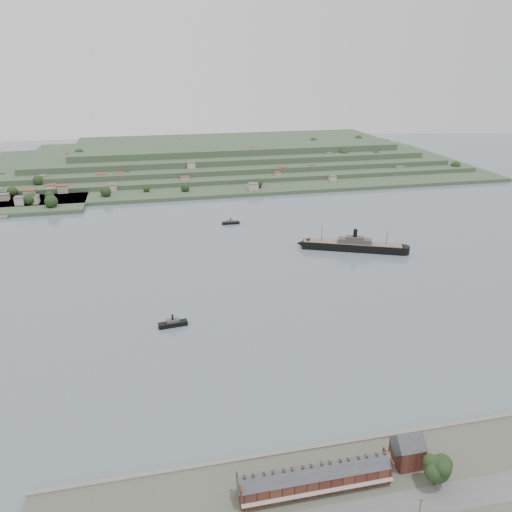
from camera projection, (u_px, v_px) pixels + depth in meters
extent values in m
plane|color=slate|center=(248.00, 290.00, 332.63)|extent=(1400.00, 1400.00, 0.00)
cube|color=gray|center=(323.00, 447.00, 197.17)|extent=(220.00, 2.00, 2.60)
cube|color=#4A1F1A|center=(315.00, 481.00, 176.40)|extent=(55.00, 8.00, 7.00)
cube|color=#37393F|center=(316.00, 473.00, 175.09)|extent=(55.60, 8.15, 8.15)
cube|color=#B7B0A2|center=(320.00, 492.00, 172.24)|extent=(55.00, 1.60, 0.25)
cube|color=#4A1F1A|center=(239.00, 484.00, 169.24)|extent=(0.50, 8.40, 3.00)
cube|color=#4A1F1A|center=(388.00, 458.00, 180.19)|extent=(0.50, 8.40, 3.00)
cube|color=#32231B|center=(255.00, 478.00, 169.81)|extent=(0.90, 1.40, 3.20)
cube|color=#32231B|center=(270.00, 476.00, 170.91)|extent=(0.90, 1.40, 3.20)
cube|color=#32231B|center=(308.00, 469.00, 173.64)|extent=(0.90, 1.40, 3.20)
cube|color=#32231B|center=(323.00, 466.00, 174.74)|extent=(0.90, 1.40, 3.20)
cube|color=#32231B|center=(360.00, 460.00, 177.48)|extent=(0.90, 1.40, 3.20)
cube|color=#32231B|center=(374.00, 458.00, 178.57)|extent=(0.90, 1.40, 3.20)
cube|color=#4A1F1A|center=(407.00, 453.00, 187.12)|extent=(10.00, 10.00, 9.00)
cube|color=#37393F|center=(408.00, 444.00, 185.43)|extent=(10.40, 10.18, 10.18)
cube|color=#354A31|center=(194.00, 172.00, 658.01)|extent=(760.00, 260.00, 4.00)
cube|color=#354A31|center=(206.00, 164.00, 682.96)|extent=(680.00, 220.00, 5.00)
cube|color=#354A31|center=(215.00, 158.00, 697.48)|extent=(600.00, 200.00, 6.00)
cube|color=#354A31|center=(224.00, 151.00, 711.62)|extent=(520.00, 180.00, 7.00)
cube|color=#354A31|center=(233.00, 144.00, 725.39)|extent=(440.00, 160.00, 8.00)
cube|color=#354A31|center=(12.00, 204.00, 518.53)|extent=(150.00, 90.00, 4.00)
cube|color=black|center=(352.00, 247.00, 398.96)|extent=(76.64, 40.23, 6.12)
cone|color=black|center=(303.00, 244.00, 405.57)|extent=(13.75, 13.75, 10.50)
cylinder|color=black|center=(403.00, 250.00, 392.34)|extent=(10.50, 10.50, 6.12)
cube|color=#796450|center=(352.00, 243.00, 397.71)|extent=(74.68, 38.74, 0.52)
cube|color=#42403D|center=(355.00, 241.00, 396.70)|extent=(27.24, 17.44, 3.50)
cube|color=#42403D|center=(355.00, 238.00, 395.82)|extent=(15.28, 11.08, 2.19)
cylinder|color=black|center=(355.00, 234.00, 394.57)|extent=(3.15, 3.15, 7.87)
cylinder|color=#412B1E|center=(322.00, 234.00, 399.64)|extent=(0.44, 0.44, 14.00)
cylinder|color=#412B1E|center=(387.00, 239.00, 391.44)|extent=(0.44, 0.44, 12.25)
cube|color=black|center=(173.00, 324.00, 287.45)|extent=(16.95, 6.18, 2.65)
cube|color=#42403D|center=(173.00, 321.00, 286.71)|extent=(7.79, 4.32, 1.99)
cylinder|color=black|center=(173.00, 318.00, 285.88)|extent=(1.10, 1.10, 3.87)
cube|color=black|center=(231.00, 223.00, 462.14)|extent=(16.28, 4.94, 2.15)
cube|color=#42403D|center=(231.00, 221.00, 461.54)|extent=(7.37, 3.79, 1.62)
cylinder|color=black|center=(231.00, 219.00, 460.87)|extent=(0.90, 0.90, 3.14)
cylinder|color=#412B1E|center=(435.00, 479.00, 178.11)|extent=(1.22, 1.22, 5.10)
sphere|color=black|center=(437.00, 470.00, 176.39)|extent=(9.18, 9.18, 9.18)
sphere|color=black|center=(442.00, 464.00, 177.44)|extent=(7.14, 7.14, 7.14)
sphere|color=black|center=(434.00, 473.00, 174.41)|extent=(6.53, 6.53, 6.53)
sphere|color=black|center=(443.00, 469.00, 173.51)|extent=(6.12, 6.12, 6.12)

